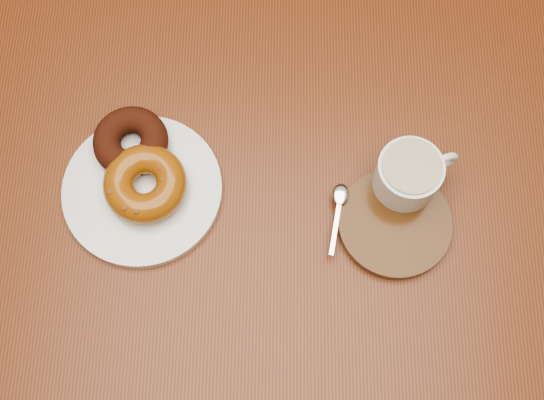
# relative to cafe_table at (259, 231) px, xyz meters

# --- Properties ---
(ground) EXTENTS (6.00, 6.00, 0.00)m
(ground) POSITION_rel_cafe_table_xyz_m (-0.04, 0.34, -0.70)
(ground) COLOR brown
(ground) RESTS_ON ground
(cafe_table) EXTENTS (0.95, 0.75, 0.84)m
(cafe_table) POSITION_rel_cafe_table_xyz_m (0.00, 0.00, 0.00)
(cafe_table) COLOR #602D14
(cafe_table) RESTS_ON ground
(donut_plate) EXTENTS (0.26, 0.26, 0.01)m
(donut_plate) POSITION_rel_cafe_table_xyz_m (-0.16, -0.00, 0.14)
(donut_plate) COLOR silver
(donut_plate) RESTS_ON cafe_table
(donut_cinnamon) EXTENTS (0.10, 0.10, 0.04)m
(donut_cinnamon) POSITION_rel_cafe_table_xyz_m (-0.18, 0.06, 0.17)
(donut_cinnamon) COLOR #39150B
(donut_cinnamon) RESTS_ON donut_plate
(donut_caramel) EXTENTS (0.12, 0.12, 0.04)m
(donut_caramel) POSITION_rel_cafe_table_xyz_m (-0.15, -0.00, 0.17)
(donut_caramel) COLOR #8C4B0F
(donut_caramel) RESTS_ON donut_plate
(saucer) EXTENTS (0.18, 0.18, 0.02)m
(saucer) POSITION_rel_cafe_table_xyz_m (0.19, -0.01, 0.14)
(saucer) COLOR #3D1E08
(saucer) RESTS_ON cafe_table
(coffee_cup) EXTENTS (0.11, 0.09, 0.06)m
(coffee_cup) POSITION_rel_cafe_table_xyz_m (0.20, 0.05, 0.18)
(coffee_cup) COLOR silver
(coffee_cup) RESTS_ON saucer
(teaspoon) EXTENTS (0.02, 0.10, 0.01)m
(teaspoon) POSITION_rel_cafe_table_xyz_m (0.11, 0.01, 0.15)
(teaspoon) COLOR silver
(teaspoon) RESTS_ON saucer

